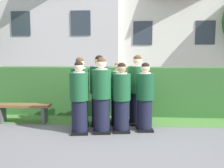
{
  "coord_description": "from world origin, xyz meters",
  "views": [
    {
      "loc": [
        0.4,
        -5.42,
        1.74
      ],
      "look_at": [
        0.0,
        0.28,
        1.05
      ],
      "focal_mm": 39.58,
      "sensor_mm": 36.0,
      "label": 1
    }
  ],
  "objects": [
    {
      "name": "student_front_row_0",
      "position": [
        -0.69,
        -0.14,
        0.76
      ],
      "size": [
        0.44,
        0.54,
        1.6
      ],
      "color": "black",
      "rests_on": "ground"
    },
    {
      "name": "lawn_strip",
      "position": [
        0.0,
        0.88,
        0.0
      ],
      "size": [
        7.0,
        0.9,
        0.01
      ],
      "primitive_type": "cube",
      "color": "#477A38",
      "rests_on": "ground"
    },
    {
      "name": "student_front_row_2",
      "position": [
        0.23,
        0.03,
        0.74
      ],
      "size": [
        0.41,
        0.48,
        1.56
      ],
      "color": "black",
      "rests_on": "ground"
    },
    {
      "name": "student_rear_row_2",
      "position": [
        0.13,
        0.58,
        0.75
      ],
      "size": [
        0.45,
        0.54,
        1.57
      ],
      "color": "black",
      "rests_on": "ground"
    },
    {
      "name": "hedge",
      "position": [
        0.0,
        1.68,
        0.69
      ],
      "size": [
        7.0,
        0.7,
        1.37
      ],
      "color": "#33662D",
      "rests_on": "ground"
    },
    {
      "name": "student_front_row_1",
      "position": [
        -0.21,
        -0.04,
        0.8
      ],
      "size": [
        0.45,
        0.55,
        1.67
      ],
      "color": "black",
      "rests_on": "ground"
    },
    {
      "name": "student_rear_row_3",
      "position": [
        0.6,
        0.68,
        0.82
      ],
      "size": [
        0.47,
        0.55,
        1.72
      ],
      "color": "black",
      "rests_on": "ground"
    },
    {
      "name": "school_building_annex",
      "position": [
        -3.22,
        8.09,
        3.57
      ],
      "size": [
        6.62,
        4.55,
        6.97
      ],
      "color": "silver",
      "rests_on": "ground"
    },
    {
      "name": "wooden_bench",
      "position": [
        -2.29,
        0.56,
        0.35
      ],
      "size": [
        1.41,
        0.41,
        0.48
      ],
      "color": "brown",
      "rests_on": "ground"
    },
    {
      "name": "student_rear_row_1",
      "position": [
        -0.33,
        0.53,
        0.82
      ],
      "size": [
        0.46,
        0.54,
        1.72
      ],
      "color": "black",
      "rests_on": "ground"
    },
    {
      "name": "student_rear_row_0",
      "position": [
        -0.79,
        0.46,
        0.8
      ],
      "size": [
        0.46,
        0.56,
        1.67
      ],
      "color": "black",
      "rests_on": "ground"
    },
    {
      "name": "school_building_main",
      "position": [
        2.47,
        8.45,
        3.26
      ],
      "size": [
        6.81,
        4.03,
        6.35
      ],
      "color": "silver",
      "rests_on": "ground"
    },
    {
      "name": "ground_plane",
      "position": [
        0.0,
        0.0,
        0.0
      ],
      "size": [
        60.0,
        60.0,
        0.0
      ],
      "primitive_type": "plane",
      "color": "slate"
    },
    {
      "name": "student_front_row_3",
      "position": [
        0.76,
        0.16,
        0.74
      ],
      "size": [
        0.4,
        0.48,
        1.56
      ],
      "color": "black",
      "rests_on": "ground"
    }
  ]
}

